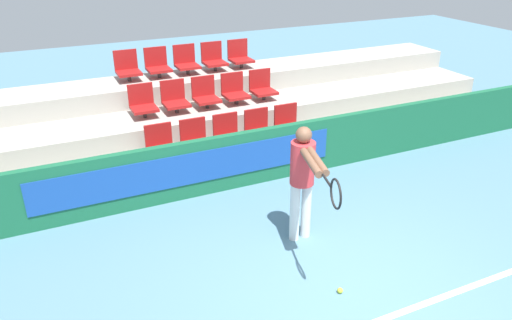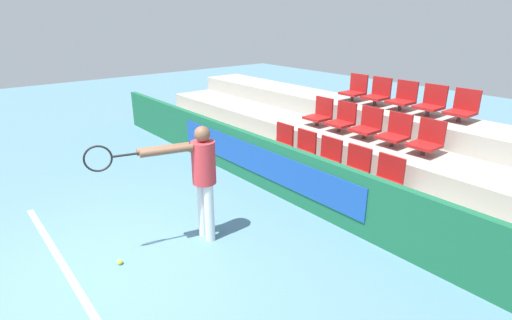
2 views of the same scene
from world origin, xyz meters
name	(u,v)px [view 1 (image 1 of 2)]	position (x,y,z in m)	size (l,w,h in m)	color
ground_plane	(357,301)	(0.00, 0.00, 0.00)	(30.00, 30.00, 0.00)	slate
barrier_wall	(245,159)	(-0.02, 3.06, 0.46)	(12.48, 0.14, 0.91)	#19603D
bleacher_tier_front	(231,159)	(0.00, 3.68, 0.19)	(12.08, 1.09, 0.37)	#ADA89E
bleacher_tier_middle	(209,128)	(0.00, 4.77, 0.37)	(12.08, 1.09, 0.74)	#ADA89E
bleacher_tier_back	(190,102)	(0.00, 5.86, 0.56)	(12.08, 1.09, 1.11)	#ADA89E
stadium_chair_0	(161,145)	(-1.16, 3.81, 0.61)	(0.44, 0.44, 0.56)	#333333
stadium_chair_1	(195,139)	(-0.58, 3.81, 0.61)	(0.44, 0.44, 0.56)	#333333
stadium_chair_2	(228,133)	(0.00, 3.81, 0.61)	(0.44, 0.44, 0.56)	#333333
stadium_chair_3	(259,128)	(0.58, 3.81, 0.61)	(0.44, 0.44, 0.56)	#333333
stadium_chair_4	(288,123)	(1.16, 3.81, 0.61)	(0.44, 0.44, 0.56)	#333333
stadium_chair_5	(143,103)	(-1.16, 4.90, 0.98)	(0.44, 0.44, 0.56)	#333333
stadium_chair_6	(175,99)	(-0.58, 4.90, 0.98)	(0.44, 0.44, 0.56)	#333333
stadium_chair_7	(205,95)	(0.00, 4.90, 0.98)	(0.44, 0.44, 0.56)	#333333
stadium_chair_8	(234,91)	(0.58, 4.90, 0.98)	(0.44, 0.44, 0.56)	#333333
stadium_chair_9	(262,87)	(1.16, 4.90, 0.98)	(0.44, 0.44, 0.56)	#333333
stadium_chair_10	(128,68)	(-1.16, 5.99, 1.35)	(0.44, 0.44, 0.56)	#333333
stadium_chair_11	(158,65)	(-0.58, 5.99, 1.35)	(0.44, 0.44, 0.56)	#333333
stadium_chair_12	(186,62)	(0.00, 5.99, 1.35)	(0.44, 0.44, 0.56)	#333333
stadium_chair_13	(214,59)	(0.58, 5.99, 1.35)	(0.44, 0.44, 0.56)	#333333
stadium_chair_14	(240,56)	(1.16, 5.99, 1.35)	(0.44, 0.44, 0.56)	#333333
tennis_player	(304,175)	(0.01, 1.29, 0.98)	(0.52, 1.52, 1.59)	silver
tennis_ball	(340,290)	(-0.10, 0.19, 0.03)	(0.07, 0.07, 0.07)	#CCDB33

